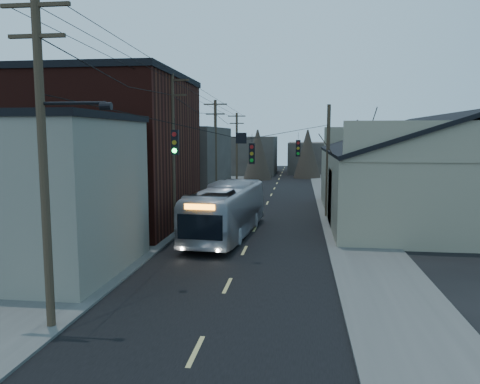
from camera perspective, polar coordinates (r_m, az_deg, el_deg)
name	(u,v)px	position (r m, az deg, el deg)	size (l,w,h in m)	color
road_surface	(266,206)	(41.19, 3.16, -1.76)	(9.00, 110.00, 0.02)	black
sidewalk_left	(193,204)	(42.15, -5.69, -1.51)	(4.00, 110.00, 0.12)	#474744
sidewalk_right	(341,207)	(41.24, 12.21, -1.82)	(4.00, 110.00, 0.12)	#474744
building_clapboard	(34,196)	(23.11, -23.79, -0.45)	(8.00, 8.00, 7.00)	slate
building_brick	(110,153)	(33.25, -15.61, 4.56)	(10.00, 12.00, 10.00)	black
building_left_far	(178,162)	(48.32, -7.62, 3.64)	(9.00, 14.00, 7.00)	#38312C
warehouse	(438,184)	(37.19, 23.00, 0.93)	(16.16, 20.60, 7.73)	gray
building_far_left	(245,155)	(76.21, 0.57, 4.52)	(10.00, 12.00, 6.00)	#38312C
building_far_right	(324,157)	(80.81, 10.21, 4.19)	(12.00, 14.00, 5.00)	#38312C
bare_tree	(356,176)	(30.94, 13.94, 1.85)	(0.40, 0.40, 7.20)	black
utility_lines	(219,152)	(35.30, -2.55, 4.86)	(11.24, 45.28, 10.50)	#382B1E
bus	(227,210)	(28.93, -1.60, -2.24)	(2.72, 11.62, 3.24)	#A0A3AB
parked_car	(236,192)	(46.29, -0.51, -0.02)	(1.31, 3.76, 1.24)	#AFB1B7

